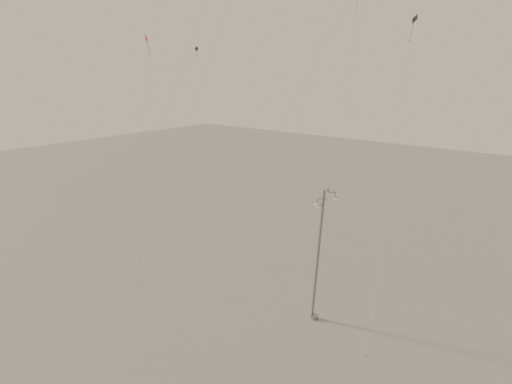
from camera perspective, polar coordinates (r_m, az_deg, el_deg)
The scene contains 7 objects.
ground at distance 32.65m, azimuth -7.66°, elevation -14.79°, with size 160.00×160.00×0.00m, color gray.
street_lamp at distance 27.74m, azimuth 9.03°, elevation -8.53°, with size 1.45×1.17×9.84m.
kite_1 at distance 40.19m, azimuth -4.93°, elevation 22.83°, with size 3.61×12.55×28.39m.
kite_3 at distance 33.36m, azimuth -15.67°, elevation 11.69°, with size 0.86×3.36×19.78m.
kite_4 at distance 31.20m, azimuth 20.39°, elevation 13.15°, with size 3.31×12.21×21.14m.
kite_6 at distance 44.28m, azimuth -12.49°, elevation 11.61°, with size 3.00×12.18×19.71m.
kite_7 at distance 42.26m, azimuth 10.60°, elevation 20.88°, with size 8.95×13.25×25.13m.
Camera 1 is at (20.40, -19.02, 16.97)m, focal length 28.00 mm.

